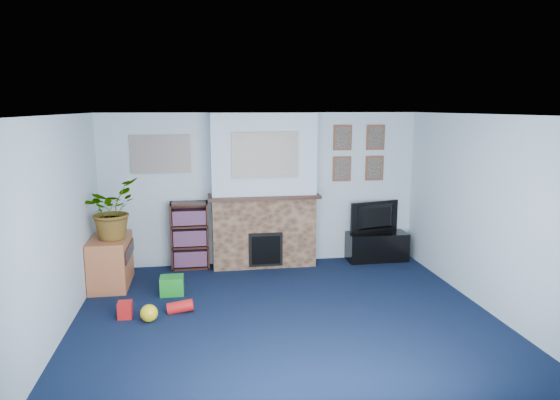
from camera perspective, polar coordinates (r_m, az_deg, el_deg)
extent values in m
cube|color=black|center=(6.13, 0.66, -13.33)|extent=(5.00, 4.50, 0.01)
cube|color=white|center=(5.60, 0.71, 9.72)|extent=(5.00, 4.50, 0.01)
cube|color=silver|center=(7.93, -2.07, 1.27)|extent=(5.00, 0.04, 2.40)
cube|color=silver|center=(3.64, 6.78, -10.16)|extent=(5.00, 0.04, 2.40)
cube|color=silver|center=(5.88, -24.14, -2.98)|extent=(0.04, 4.50, 2.40)
cube|color=silver|center=(6.64, 22.48, -1.39)|extent=(0.04, 4.50, 2.40)
cube|color=brown|center=(7.87, -1.86, -3.64)|extent=(1.60, 0.40, 1.10)
cube|color=brown|center=(7.67, -1.91, 5.09)|extent=(1.60, 0.40, 1.30)
cube|color=brown|center=(7.72, -1.86, 0.45)|extent=(1.72, 0.50, 0.05)
cube|color=brown|center=(7.73, -1.65, -5.67)|extent=(0.52, 0.08, 0.52)
cube|color=brown|center=(7.69, -1.61, -5.75)|extent=(0.44, 0.02, 0.44)
cube|color=gray|center=(7.45, -1.71, 5.16)|extent=(1.00, 0.03, 0.68)
cube|color=gray|center=(7.81, -13.49, 5.13)|extent=(0.90, 0.03, 0.58)
cube|color=brown|center=(8.09, 7.16, 7.08)|extent=(0.30, 0.03, 0.40)
cube|color=brown|center=(8.26, 10.86, 7.04)|extent=(0.30, 0.03, 0.40)
cube|color=brown|center=(8.13, 7.08, 3.56)|extent=(0.30, 0.03, 0.40)
cube|color=brown|center=(8.30, 10.74, 3.60)|extent=(0.30, 0.03, 0.40)
cube|color=black|center=(8.37, 11.00, -5.27)|extent=(0.97, 0.41, 0.46)
imported|color=black|center=(8.27, 11.07, -1.97)|extent=(0.88, 0.31, 0.50)
cube|color=black|center=(8.00, -10.24, -3.76)|extent=(0.58, 0.02, 1.05)
cube|color=black|center=(7.88, -12.26, -4.05)|extent=(0.03, 0.28, 1.05)
cube|color=black|center=(7.87, -8.25, -3.94)|extent=(0.03, 0.28, 1.05)
cube|color=black|center=(8.01, -10.13, -7.53)|extent=(0.56, 0.28, 0.03)
cube|color=black|center=(7.92, -10.21, -5.22)|extent=(0.56, 0.28, 0.03)
cube|color=black|center=(7.83, -10.29, -2.90)|extent=(0.56, 0.28, 0.03)
cube|color=black|center=(7.76, -10.38, -0.35)|extent=(0.56, 0.28, 0.03)
cube|color=black|center=(7.96, -10.17, -6.49)|extent=(0.50, 0.22, 0.24)
cube|color=black|center=(7.87, -10.25, -4.19)|extent=(0.50, 0.22, 0.24)
cube|color=black|center=(7.79, -10.33, -1.91)|extent=(0.50, 0.22, 0.22)
cube|color=#AD5D37|center=(7.45, -18.76, -6.65)|extent=(0.50, 0.90, 0.70)
imported|color=#26661E|center=(7.21, -18.79, -1.01)|extent=(0.83, 0.89, 0.82)
cube|color=gold|center=(7.67, -2.70, 1.09)|extent=(0.11, 0.06, 0.15)
cylinder|color=#B2BFC6|center=(7.73, 0.59, 1.25)|extent=(0.06, 0.06, 0.18)
sphere|color=gray|center=(7.64, -5.85, 0.97)|extent=(0.12, 0.12, 0.12)
cylinder|color=red|center=(7.82, 3.65, 1.19)|extent=(0.07, 0.07, 0.13)
cube|color=#198C26|center=(6.94, -12.25, -9.40)|extent=(0.31, 0.25, 0.25)
sphere|color=yellow|center=(6.20, -14.74, -12.51)|extent=(0.21, 0.21, 0.21)
cube|color=red|center=(6.37, -17.29, -11.80)|extent=(0.16, 0.16, 0.20)
cylinder|color=red|center=(6.37, -11.31, -11.89)|extent=(0.33, 0.15, 0.19)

